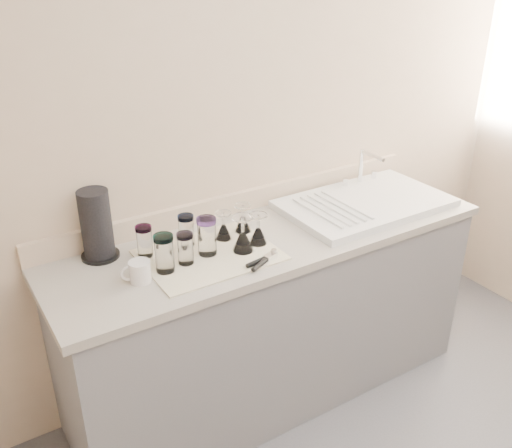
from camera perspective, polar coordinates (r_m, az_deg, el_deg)
counter_unit at (r=2.81m, az=1.54°, el=-9.11°), size 2.06×0.62×0.90m
sink_unit at (r=2.88m, az=10.81°, el=2.11°), size 0.82×0.50×0.22m
dish_towel at (r=2.40m, az=-4.70°, el=-3.10°), size 0.55×0.42×0.01m
tumbler_teal at (r=2.39m, az=-11.09°, el=-1.67°), size 0.07×0.07×0.13m
tumbler_purple at (r=2.45m, az=-6.99°, el=-0.60°), size 0.07×0.07×0.14m
tumbler_magenta at (r=2.26m, az=-9.16°, el=-2.89°), size 0.08×0.08×0.16m
tumbler_blue at (r=2.31m, az=-7.08°, el=-2.41°), size 0.07×0.07×0.13m
tumbler_lavender at (r=2.37m, az=-4.93°, el=-1.18°), size 0.08×0.08×0.16m
goblet_back_left at (r=2.50m, az=-3.26°, el=-0.58°), size 0.07×0.07×0.13m
goblet_back_right at (r=2.56m, az=-1.32°, el=0.17°), size 0.07×0.07×0.13m
goblet_front_left at (r=2.39m, az=-1.31°, el=-1.52°), size 0.09×0.09×0.16m
goblet_front_right at (r=2.46m, az=0.22°, el=-0.96°), size 0.08×0.08×0.14m
can_opener at (r=2.32m, az=0.69°, el=-3.68°), size 0.16×0.09×0.02m
white_mug at (r=2.25m, az=-11.59°, el=-4.69°), size 0.13×0.10×0.09m
paper_towel_roll at (r=2.41m, az=-15.66°, el=-0.15°), size 0.16×0.16×0.30m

